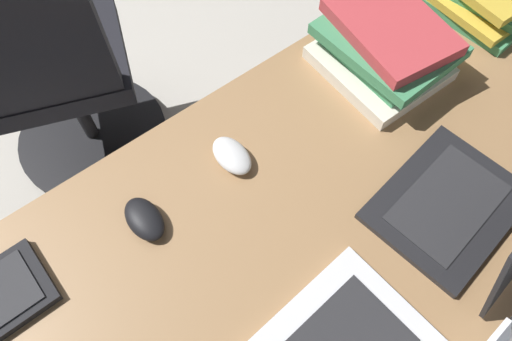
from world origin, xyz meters
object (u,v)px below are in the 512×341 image
(mouse_spare, at_px, (144,219))
(book_stack_near, at_px, (384,46))
(mouse_main, at_px, (232,156))
(office_chair, at_px, (56,79))
(laptop_center, at_px, (481,213))

(mouse_spare, bearing_deg, book_stack_near, -179.35)
(mouse_main, height_order, office_chair, office_chair)
(mouse_spare, xyz_separation_m, book_stack_near, (-0.65, -0.01, 0.04))
(laptop_center, relative_size, mouse_main, 3.15)
(laptop_center, relative_size, office_chair, 0.34)
(laptop_center, height_order, office_chair, office_chair)
(mouse_main, xyz_separation_m, office_chair, (0.17, -0.69, -0.29))
(mouse_spare, xyz_separation_m, office_chair, (-0.05, -0.70, -0.29))
(mouse_main, bearing_deg, office_chair, -76.55)
(mouse_main, relative_size, mouse_spare, 1.00)
(laptop_center, xyz_separation_m, office_chair, (0.44, -1.10, -0.33))
(mouse_spare, distance_m, office_chair, 0.76)
(mouse_main, bearing_deg, book_stack_near, 179.61)
(mouse_spare, relative_size, book_stack_near, 0.34)
(book_stack_near, xyz_separation_m, office_chair, (0.60, -0.70, -0.33))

